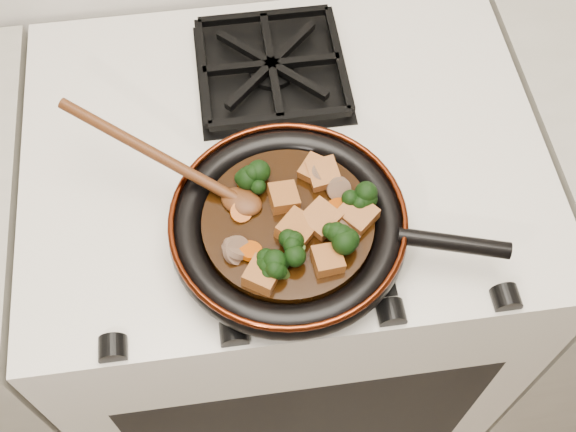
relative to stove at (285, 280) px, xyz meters
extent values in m
cube|color=silver|center=(0.00, 0.00, 0.00)|extent=(0.76, 0.60, 0.90)
cylinder|color=black|center=(-0.02, -0.16, 0.48)|extent=(0.28, 0.28, 0.01)
torus|color=black|center=(-0.02, -0.16, 0.49)|extent=(0.31, 0.31, 0.04)
torus|color=#4E1B0B|center=(-0.02, -0.16, 0.51)|extent=(0.31, 0.31, 0.01)
cylinder|color=black|center=(0.19, -0.22, 0.51)|extent=(0.14, 0.06, 0.02)
cylinder|color=black|center=(-0.02, -0.16, 0.50)|extent=(0.22, 0.22, 0.02)
cube|color=brown|center=(-0.01, -0.18, 0.52)|extent=(0.06, 0.06, 0.03)
cube|color=brown|center=(0.03, -0.09, 0.52)|extent=(0.05, 0.05, 0.02)
cube|color=brown|center=(0.07, -0.17, 0.52)|extent=(0.06, 0.06, 0.03)
cube|color=brown|center=(0.04, -0.10, 0.52)|extent=(0.04, 0.05, 0.03)
cube|color=brown|center=(0.03, -0.17, 0.52)|extent=(0.06, 0.06, 0.03)
cube|color=brown|center=(-0.06, -0.23, 0.52)|extent=(0.06, 0.05, 0.03)
cube|color=brown|center=(0.02, -0.22, 0.52)|extent=(0.04, 0.04, 0.02)
cube|color=brown|center=(-0.02, -0.13, 0.52)|extent=(0.04, 0.04, 0.03)
cylinder|color=#A94004|center=(0.05, -0.15, 0.51)|extent=(0.03, 0.03, 0.02)
cylinder|color=#A94004|center=(-0.07, -0.14, 0.51)|extent=(0.03, 0.03, 0.02)
cylinder|color=#A94004|center=(-0.02, -0.12, 0.51)|extent=(0.03, 0.03, 0.02)
cylinder|color=#A94004|center=(0.03, -0.22, 0.51)|extent=(0.03, 0.03, 0.02)
cylinder|color=#A94004|center=(-0.06, -0.10, 0.51)|extent=(0.03, 0.03, 0.02)
cylinder|color=#A94004|center=(-0.07, -0.20, 0.51)|extent=(0.03, 0.03, 0.02)
cylinder|color=brown|center=(0.06, -0.12, 0.52)|extent=(0.04, 0.03, 0.03)
cylinder|color=brown|center=(-0.08, -0.20, 0.52)|extent=(0.05, 0.05, 0.03)
cylinder|color=brown|center=(-0.09, -0.19, 0.52)|extent=(0.05, 0.05, 0.03)
cylinder|color=brown|center=(0.04, -0.10, 0.52)|extent=(0.04, 0.04, 0.03)
cylinder|color=brown|center=(0.06, -0.19, 0.52)|extent=(0.04, 0.04, 0.03)
ellipsoid|color=#4F2811|center=(-0.07, -0.13, 0.51)|extent=(0.07, 0.06, 0.02)
cylinder|color=#4F2811|center=(-0.18, -0.05, 0.55)|extent=(0.02, 0.02, 0.27)
camera|label=1|loc=(-0.08, -0.62, 1.30)|focal=45.00mm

